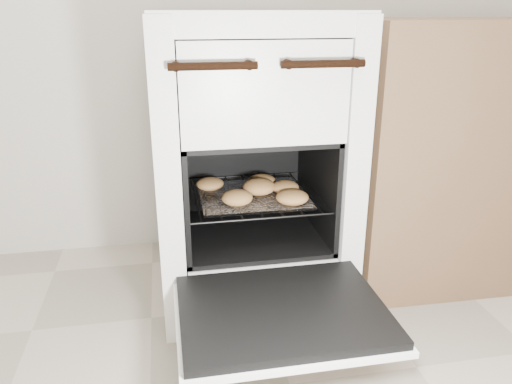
{
  "coord_description": "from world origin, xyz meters",
  "views": [
    {
      "loc": [
        -0.26,
        -0.25,
        0.86
      ],
      "look_at": [
        -0.01,
        1.06,
        0.37
      ],
      "focal_mm": 35.0,
      "sensor_mm": 36.0,
      "label": 1
    }
  ],
  "objects": [
    {
      "name": "stove",
      "position": [
        -0.01,
        1.19,
        0.41
      ],
      "size": [
        0.55,
        0.62,
        0.85
      ],
      "color": "white",
      "rests_on": "ground"
    },
    {
      "name": "oven_door",
      "position": [
        -0.01,
        0.73,
        0.18
      ],
      "size": [
        0.5,
        0.39,
        0.04
      ],
      "color": "black",
      "rests_on": "stove"
    },
    {
      "name": "oven_rack",
      "position": [
        -0.01,
        1.13,
        0.33
      ],
      "size": [
        0.4,
        0.39,
        0.01
      ],
      "color": "black",
      "rests_on": "stove"
    },
    {
      "name": "foil_sheet",
      "position": [
        -0.01,
        1.11,
        0.34
      ],
      "size": [
        0.31,
        0.28,
        0.01
      ],
      "primitive_type": "cube",
      "color": "white",
      "rests_on": "oven_rack"
    },
    {
      "name": "baked_rolls",
      "position": [
        -0.0,
        1.1,
        0.36
      ],
      "size": [
        0.33,
        0.29,
        0.05
      ],
      "color": "#B48548",
      "rests_on": "foil_sheet"
    },
    {
      "name": "counter",
      "position": [
        0.72,
        1.23,
        0.42
      ],
      "size": [
        0.84,
        0.57,
        0.83
      ],
      "primitive_type": "cube",
      "rotation": [
        0.0,
        0.0,
        -0.02
      ],
      "color": "brown",
      "rests_on": "ground"
    }
  ]
}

